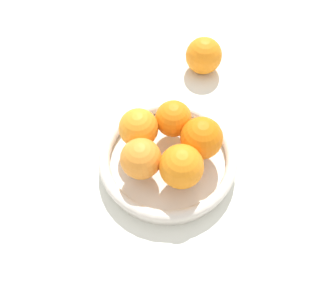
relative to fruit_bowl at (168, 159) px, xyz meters
The scene contains 4 objects.
ground_plane 0.02m from the fruit_bowl, ahead, with size 4.00×4.00×0.00m, color silver.
fruit_bowl is the anchor object (origin of this frame).
orange_pile 0.06m from the fruit_bowl, 112.00° to the right, with size 0.17×0.19×0.08m.
stray_orange 0.28m from the fruit_bowl, ahead, with size 0.08×0.08×0.08m, color orange.
Camera 1 is at (-0.30, -0.12, 0.55)m, focal length 35.00 mm.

